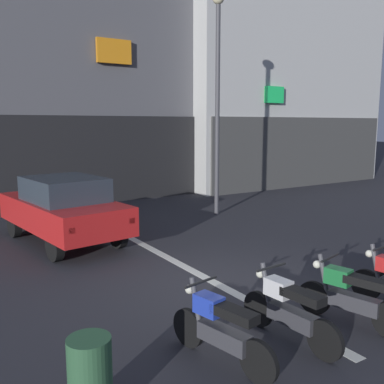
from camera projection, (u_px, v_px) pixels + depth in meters
name	position (u px, v px, depth m)	size (l,w,h in m)	color
ground_plane	(220.00, 285.00, 7.86)	(120.00, 120.00, 0.00)	#2B2B30
lane_centre_line	(101.00, 222.00, 12.87)	(0.20, 18.00, 0.01)	silver
building_far_right	(241.00, 29.00, 23.14)	(10.97, 9.88, 15.89)	silver
car_red_crossing_near	(63.00, 208.00, 10.55)	(2.30, 4.30, 1.64)	black
street_lamp	(218.00, 83.00, 13.39)	(0.36, 0.36, 6.84)	#47474C
motorcycle_blue_row_leftmost	(220.00, 328.00, 5.24)	(0.55, 1.65, 0.98)	black
motorcycle_white_row_left_mid	(289.00, 309.00, 5.77)	(0.55, 1.67, 0.98)	black
motorcycle_green_row_centre	(350.00, 295.00, 6.24)	(0.59, 1.64, 0.98)	black
trash_bin	(90.00, 378.00, 4.26)	(0.44, 0.44, 0.85)	#2D5938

